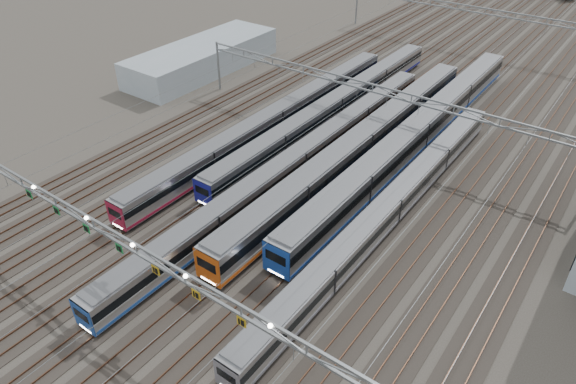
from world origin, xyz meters
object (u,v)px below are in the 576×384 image
Objects in this scene: gantry_near at (135,251)px; gantry_mid at (372,94)px; train_f at (389,208)px; train_e at (416,134)px; train_a at (275,120)px; train_c at (297,162)px; gantry_far at (485,16)px; train_d at (361,145)px; train_b at (334,107)px; west_shed at (203,57)px.

gantry_mid is at bearing 89.93° from gantry_near.
train_e is at bearing 105.17° from train_f.
train_e is at bearing 22.36° from train_a.
train_c is at bearing 172.16° from train_f.
train_d is at bearing -87.49° from gantry_far.
train_b is 16.34m from train_c.
train_c is 13.63m from train_f.
train_d is 1.01× the size of gantry_near.
gantry_near is at bearing -90.07° from gantry_mid.
gantry_near is 1.00× the size of gantry_far.
gantry_far is (0.00, 45.00, 0.00)m from gantry_mid.
train_e is at bearing 58.58° from train_c.
west_shed reaches higher than train_d.
train_b is at bearing 105.98° from train_c.
gantry_near reaches higher than train_c.
gantry_mid is at bearing 109.69° from train_d.
train_e is (9.00, 14.73, 0.36)m from train_c.
train_e is (13.50, -0.98, 0.29)m from train_b.
train_e is (18.00, 7.40, 0.30)m from train_a.
west_shed is (-36.12, 4.59, -4.05)m from gantry_mid.
train_e is 2.07× the size of west_shed.
west_shed is at bearing 174.76° from train_e.
train_e is 1.18× the size of train_f.
train_c is 1.10× the size of gantry_mid.
train_a is at bearing 108.56° from gantry_near.
train_e is 1.10× the size of gantry_far.
train_a is 1.85× the size of west_shed.
train_d is 7.83m from gantry_mid.
gantry_near reaches higher than train_f.
train_a is 13.82m from gantry_mid.
train_f is 1.75× the size of west_shed.
train_c is 1.10× the size of gantry_far.
train_a is at bearing -24.50° from west_shed.
west_shed is (-36.12, -40.41, -4.05)m from gantry_far.
train_b is 8.20m from gantry_mid.
west_shed is at bearing 128.90° from gantry_near.
gantry_near is at bearing -51.10° from west_shed.
gantry_far is 54.35m from west_shed.
train_d is 8.28m from train_e.
west_shed is at bearing -131.79° from gantry_far.
west_shed is at bearing 164.17° from train_d.
train_a reaches higher than train_c.
train_c is 17.27m from train_e.
gantry_near reaches higher than gantry_mid.
train_f is (18.00, -17.57, -0.14)m from train_b.
gantry_far reaches higher than train_b.
train_d is 34.24m from gantry_near.
train_f is 20.02m from gantry_mid.
train_e is at bearing -81.34° from gantry_far.
train_b is at bearing 166.37° from gantry_mid.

